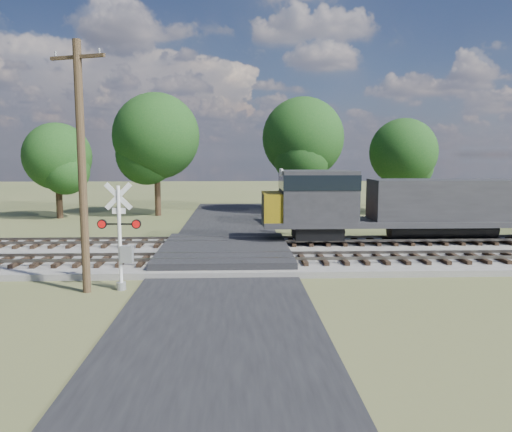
{
  "coord_description": "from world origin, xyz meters",
  "views": [
    {
      "loc": [
        0.67,
        -26.65,
        5.63
      ],
      "look_at": [
        1.78,
        2.0,
        2.1
      ],
      "focal_mm": 35.0,
      "sensor_mm": 36.0,
      "label": 1
    }
  ],
  "objects_px": {
    "crossing_signal_far": "(297,213)",
    "utility_pole": "(82,162)",
    "crossing_signal_near": "(122,246)",
    "equipment_shed": "(313,206)"
  },
  "relations": [
    {
      "from": "crossing_signal_near",
      "to": "crossing_signal_far",
      "type": "distance_m",
      "value": 16.66
    },
    {
      "from": "crossing_signal_far",
      "to": "equipment_shed",
      "type": "xyz_separation_m",
      "value": [
        1.93,
        5.04,
        -0.03
      ]
    },
    {
      "from": "crossing_signal_far",
      "to": "utility_pole",
      "type": "height_order",
      "value": "utility_pole"
    },
    {
      "from": "crossing_signal_far",
      "to": "crossing_signal_near",
      "type": "bearing_deg",
      "value": 51.12
    },
    {
      "from": "crossing_signal_near",
      "to": "crossing_signal_far",
      "type": "height_order",
      "value": "crossing_signal_near"
    },
    {
      "from": "crossing_signal_near",
      "to": "utility_pole",
      "type": "bearing_deg",
      "value": -165.77
    },
    {
      "from": "utility_pole",
      "to": "equipment_shed",
      "type": "xyz_separation_m",
      "value": [
        12.33,
        19.36,
        -3.8
      ]
    },
    {
      "from": "crossing_signal_near",
      "to": "utility_pole",
      "type": "distance_m",
      "value": 3.76
    },
    {
      "from": "crossing_signal_near",
      "to": "equipment_shed",
      "type": "xyz_separation_m",
      "value": [
        10.9,
        19.07,
        -0.33
      ]
    },
    {
      "from": "utility_pole",
      "to": "equipment_shed",
      "type": "height_order",
      "value": "utility_pole"
    }
  ]
}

